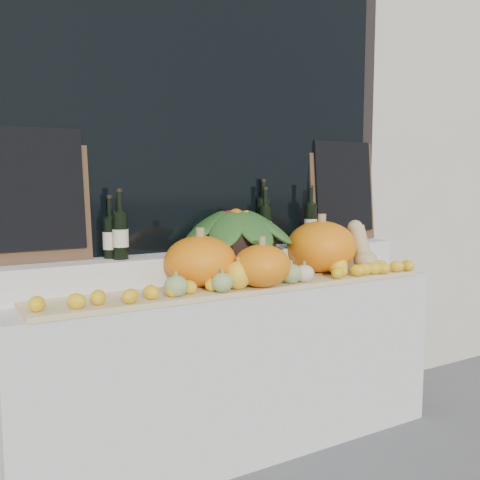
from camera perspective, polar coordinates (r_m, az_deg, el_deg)
name	(u,v)px	position (r m, az deg, el deg)	size (l,w,h in m)	color
storefront_facade	(174,43)	(3.47, -7.09, 20.15)	(7.00, 0.94, 4.50)	beige
display_sill	(233,367)	(2.90, -0.77, -13.35)	(2.30, 0.55, 0.88)	silver
rear_tier	(219,265)	(2.89, -2.26, -2.72)	(2.30, 0.25, 0.16)	silver
straw_bedding	(245,286)	(2.67, 0.54, -4.96)	(2.10, 0.32, 0.03)	tan
pumpkin_left	(200,261)	(2.61, -4.24, -2.24)	(0.35, 0.35, 0.25)	orange
pumpkin_right	(321,247)	(3.03, 8.67, -0.70)	(0.39, 0.39, 0.29)	orange
pumpkin_center	(262,266)	(2.58, 2.37, -2.76)	(0.28, 0.28, 0.21)	orange
butternut_squash	(362,249)	(3.12, 12.86, -0.90)	(0.13, 0.20, 0.29)	tan
decorative_gourds	(263,276)	(2.60, 2.52, -3.81)	(1.07, 0.17, 0.16)	#316D20
lemon_heap	(257,281)	(2.57, 1.81, -4.41)	(2.20, 0.16, 0.06)	yellow
produce_bowl	(236,230)	(2.90, -0.44, 1.12)	(0.67, 0.67, 0.24)	black
wine_bottle_far_left	(120,235)	(2.62, -12.63, 0.54)	(0.08, 0.08, 0.34)	black
wine_bottle_near_left	(111,237)	(2.68, -13.64, 0.28)	(0.08, 0.08, 0.31)	black
wine_bottle_tall	(263,222)	(3.08, 2.50, 1.95)	(0.08, 0.08, 0.39)	black
wine_bottle_near_right	(265,226)	(3.04, 2.70, 1.49)	(0.08, 0.08, 0.34)	black
wine_bottle_far_right	(311,223)	(3.21, 7.53, 1.77)	(0.08, 0.08, 0.35)	black
chalkboard_left	(34,192)	(2.62, -21.09, 4.77)	(0.50, 0.09, 0.62)	#4C331E
chalkboard_right	(343,189)	(3.44, 10.92, 5.36)	(0.50, 0.09, 0.62)	#4C331E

